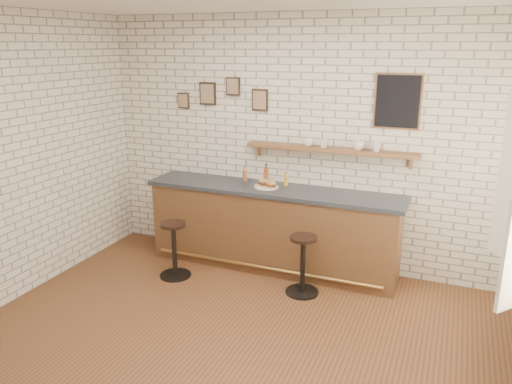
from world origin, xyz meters
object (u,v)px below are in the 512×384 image
at_px(ciabatta_sandwich, 267,183).
at_px(shelf_cup_c, 358,146).
at_px(bitters_bottle_brown, 245,176).
at_px(bar_stool_right, 303,263).
at_px(shelf_cup_a, 309,142).
at_px(bitters_bottle_white, 266,177).
at_px(bar_stool_left, 174,248).
at_px(bitters_bottle_amber, 266,176).
at_px(sandwich_plate, 267,187).
at_px(shelf_cup_b, 324,143).
at_px(condiment_bottle_yellow, 286,180).
at_px(bar_counter, 272,228).
at_px(shelf_cup_d, 376,147).

bearing_deg(ciabatta_sandwich, shelf_cup_c, 11.84).
distance_m(bitters_bottle_brown, bar_stool_right, 1.38).
height_order(bitters_bottle_brown, shelf_cup_a, shelf_cup_a).
xyz_separation_m(bitters_bottle_white, bar_stool_left, (-0.83, -0.83, -0.73)).
bearing_deg(shelf_cup_a, bitters_bottle_brown, 160.82).
height_order(bitters_bottle_amber, bar_stool_right, bitters_bottle_amber).
distance_m(sandwich_plate, shelf_cup_b, 0.85).
bearing_deg(condiment_bottle_yellow, ciabatta_sandwich, -139.69).
bearing_deg(bar_counter, bar_stool_right, -43.51).
bearing_deg(shelf_cup_b, bar_counter, 148.23).
height_order(bitters_bottle_brown, bar_stool_right, bitters_bottle_brown).
bearing_deg(bar_stool_right, shelf_cup_a, 104.42).
bearing_deg(shelf_cup_b, bar_stool_left, 158.30).
xyz_separation_m(shelf_cup_a, shelf_cup_c, (0.58, 0.00, 0.01)).
bearing_deg(bitters_bottle_white, sandwich_plate, -66.93).
distance_m(condiment_bottle_yellow, shelf_cup_a, 0.53).
xyz_separation_m(bar_counter, ciabatta_sandwich, (-0.07, -0.01, 0.56)).
bearing_deg(bitters_bottle_amber, shelf_cup_d, 2.51).
bearing_deg(condiment_bottle_yellow, bitters_bottle_brown, 180.00).
height_order(sandwich_plate, shelf_cup_a, shelf_cup_a).
relative_size(bitters_bottle_white, condiment_bottle_yellow, 1.21).
bearing_deg(bitters_bottle_amber, ciabatta_sandwich, -63.10).
height_order(sandwich_plate, bitters_bottle_white, bitters_bottle_white).
xyz_separation_m(bitters_bottle_brown, shelf_cup_b, (0.97, 0.06, 0.47)).
distance_m(ciabatta_sandwich, shelf_cup_a, 0.68).
bearing_deg(ciabatta_sandwich, bar_stool_left, -143.25).
height_order(bitters_bottle_amber, shelf_cup_a, shelf_cup_a).
height_order(bar_counter, bitters_bottle_brown, bitters_bottle_brown).
xyz_separation_m(bar_counter, sandwich_plate, (-0.08, -0.01, 0.51)).
height_order(ciabatta_sandwich, condiment_bottle_yellow, condiment_bottle_yellow).
height_order(sandwich_plate, bar_stool_right, sandwich_plate).
bearing_deg(bitters_bottle_brown, sandwich_plate, -23.85).
relative_size(sandwich_plate, bitters_bottle_brown, 1.55).
height_order(bitters_bottle_brown, bar_stool_left, bitters_bottle_brown).
bearing_deg(condiment_bottle_yellow, shelf_cup_b, 7.47).
distance_m(bitters_bottle_brown, shelf_cup_c, 1.44).
distance_m(bitters_bottle_amber, shelf_cup_d, 1.36).
distance_m(bitters_bottle_white, bar_stool_left, 1.38).
bearing_deg(shelf_cup_a, bitters_bottle_white, 163.09).
relative_size(bar_stool_right, shelf_cup_d, 6.42).
bearing_deg(shelf_cup_a, bar_counter, -174.25).
bearing_deg(condiment_bottle_yellow, sandwich_plate, -141.33).
height_order(condiment_bottle_yellow, bar_stool_left, condiment_bottle_yellow).
distance_m(bar_stool_left, shelf_cup_c, 2.42).
height_order(shelf_cup_a, shelf_cup_d, shelf_cup_d).
distance_m(bar_counter, shelf_cup_d, 1.56).
bearing_deg(shelf_cup_c, condiment_bottle_yellow, 126.13).
relative_size(bar_stool_left, shelf_cup_c, 4.96).
height_order(ciabatta_sandwich, bar_stool_right, ciabatta_sandwich).
bearing_deg(bar_stool_right, bar_stool_left, -173.76).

